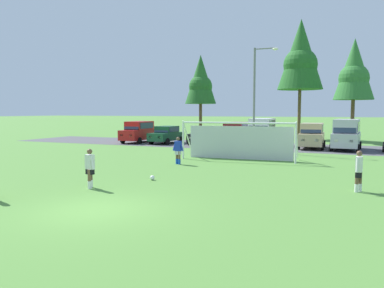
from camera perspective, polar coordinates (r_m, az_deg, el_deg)
ground_plane at (r=26.15m, az=6.25°, el=-2.08°), size 400.00×400.00×0.00m
parking_lot_strip at (r=35.14m, az=10.72°, el=-0.34°), size 52.00×8.40×0.01m
soccer_ball at (r=17.73m, az=-5.98°, el=-5.06°), size 0.22×0.22×0.22m
soccer_goal at (r=25.18m, az=7.11°, el=0.60°), size 7.53×2.43×2.57m
player_striker_near at (r=16.26m, az=-15.07°, el=-3.57°), size 0.69×0.40×1.64m
player_midfield_center at (r=16.37m, az=23.75°, el=-3.76°), size 0.28×0.73×1.64m
player_defender_far at (r=22.81m, az=-2.10°, el=-1.00°), size 0.74×0.26×1.64m
parked_car_slot_far_left at (r=39.08m, az=-8.01°, el=1.86°), size 2.15×4.61×2.16m
parked_car_slot_left at (r=37.65m, az=-3.88°, el=1.42°), size 2.27×4.32×1.72m
parked_car_slot_center_left at (r=36.58m, az=1.75°, el=1.32°), size 2.06×4.21×1.72m
parked_car_slot_center at (r=35.90m, az=6.76°, el=1.60°), size 2.36×4.71×2.16m
parked_car_slot_center_right at (r=35.82m, az=10.48°, el=1.91°), size 2.35×4.88×2.52m
parked_car_slot_right at (r=34.15m, az=17.55°, el=1.24°), size 2.26×4.66×2.16m
parked_car_slot_far_right at (r=33.68m, az=22.19°, el=1.44°), size 2.39×4.90×2.52m
tree_left_edge at (r=45.21m, az=1.30°, el=9.42°), size 3.67×3.67×9.77m
tree_mid_left at (r=46.17m, az=15.99°, el=12.48°), size 5.12×5.12×13.65m
tree_center_back at (r=41.86m, az=23.16°, el=10.00°), size 3.91×3.91×10.42m
street_lamp at (r=30.59m, az=9.61°, el=6.79°), size 2.00×0.32×8.13m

